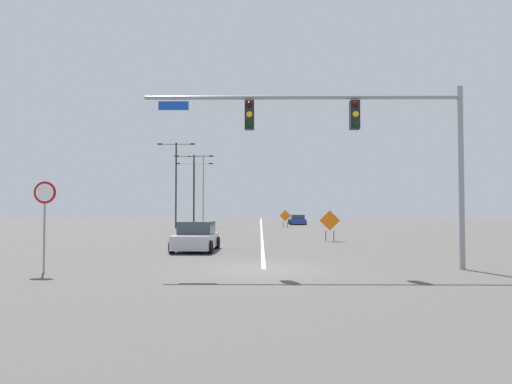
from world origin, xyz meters
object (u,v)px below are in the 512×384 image
object	(u,v)px
traffic_signal_assembly	(353,131)
street_lamp_mid_right	(194,187)
street_lamp_far_right	(176,178)
car_blue_near	(297,220)
construction_sign_right_shoulder	(285,216)
stop_sign	(45,209)
street_lamp_mid_left	(202,186)
street_lamp_near_left	(194,184)
car_silver_distant	(196,237)
construction_sign_median_far	(330,222)

from	to	relation	value
traffic_signal_assembly	street_lamp_mid_right	size ratio (longest dim) A/B	1.52
street_lamp_far_right	car_blue_near	distance (m)	18.01
street_lamp_mid_right	construction_sign_right_shoulder	xyz separation A→B (m)	(10.68, -3.76, -3.40)
stop_sign	street_lamp_mid_left	distance (m)	45.69
street_lamp_mid_left	construction_sign_right_shoulder	bearing A→B (deg)	-45.17
car_blue_near	street_lamp_mid_right	bearing A→B (deg)	-161.83
street_lamp_mid_right	construction_sign_right_shoulder	bearing A→B (deg)	-19.37
street_lamp_mid_right	car_blue_near	distance (m)	13.89
car_blue_near	street_lamp_far_right	bearing A→B (deg)	-141.37
traffic_signal_assembly	street_lamp_mid_right	world-z (taller)	street_lamp_mid_right
street_lamp_mid_right	street_lamp_far_right	size ratio (longest dim) A/B	0.84
street_lamp_mid_right	traffic_signal_assembly	bearing A→B (deg)	-73.39
street_lamp_near_left	street_lamp_mid_left	size ratio (longest dim) A/B	0.88
stop_sign	street_lamp_mid_right	distance (m)	38.74
car_silver_distant	car_blue_near	bearing A→B (deg)	77.12
construction_sign_right_shoulder	traffic_signal_assembly	bearing A→B (deg)	-89.02
street_lamp_mid_right	construction_sign_median_far	xyz separation A→B (m)	(12.48, -24.19, -3.34)
traffic_signal_assembly	street_lamp_near_left	size ratio (longest dim) A/B	1.42
street_lamp_near_left	construction_sign_median_far	bearing A→B (deg)	-59.86
stop_sign	street_lamp_near_left	distance (m)	35.27
street_lamp_mid_right	street_lamp_near_left	bearing A→B (deg)	-82.50
traffic_signal_assembly	street_lamp_mid_right	xyz separation A→B (m)	(-11.26, 37.76, -0.38)
stop_sign	street_lamp_mid_right	bearing A→B (deg)	90.79
street_lamp_mid_right	street_lamp_far_right	world-z (taller)	street_lamp_far_right
traffic_signal_assembly	car_silver_distant	bearing A→B (deg)	134.07
stop_sign	street_lamp_near_left	bearing A→B (deg)	90.12
construction_sign_right_shoulder	car_silver_distant	xyz separation A→B (m)	(-6.06, -27.15, -0.52)
construction_sign_right_shoulder	car_blue_near	xyz separation A→B (m)	(1.96, 7.91, -0.59)
street_lamp_near_left	traffic_signal_assembly	bearing A→B (deg)	-72.50
street_lamp_far_right	street_lamp_mid_left	bearing A→B (deg)	85.81
construction_sign_median_far	car_blue_near	bearing A→B (deg)	89.67
traffic_signal_assembly	car_silver_distant	world-z (taller)	traffic_signal_assembly
traffic_signal_assembly	construction_sign_right_shoulder	world-z (taller)	traffic_signal_assembly
street_lamp_mid_left	traffic_signal_assembly	bearing A→B (deg)	-75.92
car_blue_near	car_silver_distant	bearing A→B (deg)	-102.88
construction_sign_right_shoulder	street_lamp_near_left	bearing A→B (deg)	178.51
traffic_signal_assembly	car_silver_distant	size ratio (longest dim) A/B	2.92
car_silver_distant	street_lamp_mid_left	bearing A→B (deg)	96.89
stop_sign	car_blue_near	size ratio (longest dim) A/B	0.76
stop_sign	car_silver_distant	bearing A→B (deg)	62.16
traffic_signal_assembly	stop_sign	size ratio (longest dim) A/B	3.71
street_lamp_far_right	traffic_signal_assembly	bearing A→B (deg)	-68.54
street_lamp_far_right	construction_sign_right_shoulder	world-z (taller)	street_lamp_far_right
stop_sign	street_lamp_mid_right	xyz separation A→B (m)	(-0.53, 38.66, 2.43)
street_lamp_far_right	stop_sign	bearing A→B (deg)	-87.36
traffic_signal_assembly	street_lamp_mid_left	world-z (taller)	street_lamp_mid_left
traffic_signal_assembly	street_lamp_far_right	size ratio (longest dim) A/B	1.28
traffic_signal_assembly	street_lamp_near_left	bearing A→B (deg)	107.50
traffic_signal_assembly	car_blue_near	xyz separation A→B (m)	(1.38, 41.91, -4.38)
stop_sign	street_lamp_mid_left	bearing A→B (deg)	90.60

